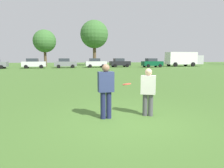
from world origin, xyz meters
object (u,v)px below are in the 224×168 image
object	(u,v)px
traffic_cone	(152,84)
parked_car_mid_right	(96,63)
parked_car_mid_left	(34,63)
box_truck	(183,59)
player_thrower	(106,88)
parked_car_near_right	(120,63)
parked_car_far_right	(152,63)
frisbee	(127,84)
player_defender	(148,90)
parked_car_center	(65,63)

from	to	relation	value
traffic_cone	parked_car_mid_right	distance (m)	28.01
parked_car_mid_left	box_truck	size ratio (longest dim) A/B	0.50
player_thrower	parked_car_near_right	size ratio (longest dim) A/B	0.40
traffic_cone	parked_car_far_right	world-z (taller)	parked_car_far_right
parked_car_mid_right	box_truck	size ratio (longest dim) A/B	0.50
player_thrower	frisbee	bearing A→B (deg)	-1.25
parked_car_mid_right	parked_car_mid_left	bearing A→B (deg)	-175.83
player_defender	parked_car_mid_left	bearing A→B (deg)	106.75
player_thrower	parked_car_center	bearing A→B (deg)	94.89
parked_car_near_right	parked_car_far_right	size ratio (longest dim) A/B	1.00
player_defender	box_truck	bearing A→B (deg)	58.64
player_defender	traffic_cone	world-z (taller)	player_defender
player_thrower	parked_car_near_right	world-z (taller)	parked_car_near_right
traffic_cone	parked_car_center	bearing A→B (deg)	103.99
box_truck	player_thrower	bearing A→B (deg)	-122.95
parked_car_near_right	parked_car_far_right	bearing A→B (deg)	-18.41
player_thrower	parked_car_center	xyz separation A→B (m)	(-2.87, 33.50, -0.05)
parked_car_mid_left	traffic_cone	bearing A→B (deg)	-65.23
traffic_cone	parked_car_mid_right	world-z (taller)	parked_car_mid_right
traffic_cone	parked_car_center	world-z (taller)	parked_car_center
parked_car_mid_right	box_truck	world-z (taller)	box_truck
parked_car_near_right	frisbee	bearing A→B (deg)	-102.20
player_defender	parked_car_mid_left	xyz separation A→B (m)	(-9.99, 33.18, 0.04)
traffic_cone	parked_car_mid_left	world-z (taller)	parked_car_mid_left
frisbee	parked_car_mid_left	world-z (taller)	parked_car_mid_left
parked_car_mid_left	parked_car_mid_right	distance (m)	11.66
traffic_cone	box_truck	bearing A→B (deg)	57.05
parked_car_mid_left	parked_car_near_right	distance (m)	16.91
traffic_cone	parked_car_mid_right	size ratio (longest dim) A/B	0.11
frisbee	parked_car_far_right	size ratio (longest dim) A/B	0.06
traffic_cone	parked_car_near_right	xyz separation A→B (m)	(4.29, 28.93, 0.69)
traffic_cone	parked_car_near_right	distance (m)	29.26
parked_car_mid_left	parked_car_center	xyz separation A→B (m)	(5.70, 0.26, 0.00)
player_defender	traffic_cone	bearing A→B (deg)	67.25
parked_car_near_right	box_truck	world-z (taller)	box_truck
parked_car_far_right	parked_car_mid_right	bearing A→B (deg)	174.25
parked_car_near_right	player_thrower	bearing A→B (deg)	-103.24
player_thrower	traffic_cone	world-z (taller)	player_thrower
frisbee	parked_car_near_right	bearing A→B (deg)	77.80
parked_car_near_right	parked_car_center	bearing A→B (deg)	-172.12
parked_car_far_right	box_truck	bearing A→B (deg)	17.76
traffic_cone	box_truck	world-z (taller)	box_truck
player_thrower	traffic_cone	size ratio (longest dim) A/B	3.61
traffic_cone	parked_car_mid_left	xyz separation A→B (m)	(-12.52, 27.14, 0.69)
player_defender	parked_car_mid_right	distance (m)	34.07
parked_car_mid_left	parked_car_far_right	size ratio (longest dim) A/B	1.00
frisbee	parked_car_center	size ratio (longest dim) A/B	0.06
player_thrower	parked_car_mid_left	xyz separation A→B (m)	(-8.57, 33.25, -0.05)
player_defender	frisbee	world-z (taller)	player_defender
traffic_cone	parked_car_mid_right	bearing A→B (deg)	91.83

